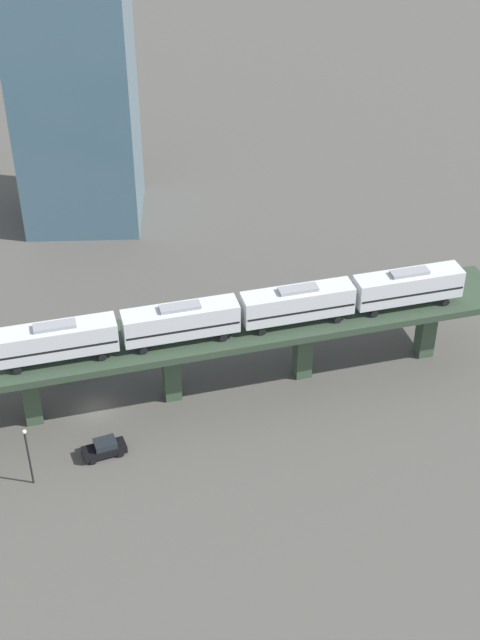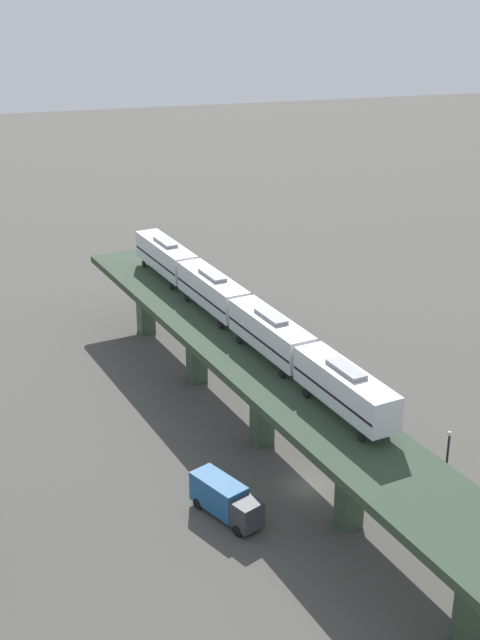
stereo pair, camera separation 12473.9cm
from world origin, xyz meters
name	(u,v)px [view 2 (the right image)]	position (x,y,z in m)	size (l,w,h in m)	color
ground_plane	(307,486)	(0.00, 0.00, 0.00)	(400.00, 400.00, 0.00)	#4C4944
elevated_viaduct	(309,414)	(0.04, -0.19, 7.22)	(28.62, 91.57, 8.44)	#2C3D2C
subway_train	(240,310)	(2.15, -15.75, 10.97)	(13.79, 49.18, 4.45)	silver
street_car_black	(375,457)	(-7.09, -1.61, 0.94)	(3.16, 4.75, 1.89)	black
delivery_truck	(225,499)	(8.19, 2.57, 1.76)	(5.25, 7.44, 3.20)	#333338
street_lamp	(447,460)	(-10.72, 5.12, 4.11)	(0.44, 0.44, 6.94)	black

